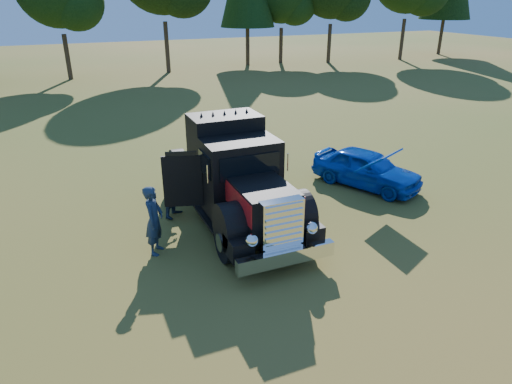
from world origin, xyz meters
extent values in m
plane|color=#375318|center=(0.00, 0.00, 0.00)|extent=(120.00, 120.00, 0.00)
cylinder|color=#2D2116|center=(-4.00, 29.50, 1.71)|extent=(0.36, 0.36, 3.42)
sphere|color=black|center=(-2.86, 28.74, 5.70)|extent=(4.18, 4.18, 4.18)
cylinder|color=#2D2116|center=(4.00, 30.00, 2.07)|extent=(0.36, 0.36, 4.14)
cylinder|color=#2D2116|center=(12.00, 31.50, 2.25)|extent=(0.36, 0.36, 4.50)
cylinder|color=#2D2116|center=(20.00, 30.00, 1.80)|extent=(0.36, 0.36, 3.60)
cylinder|color=#2D2116|center=(28.00, 29.00, 1.98)|extent=(0.36, 0.36, 3.96)
cylinder|color=#2D2116|center=(35.00, 31.00, 2.43)|extent=(0.36, 0.36, 4.86)
cylinder|color=#2D2116|center=(15.58, 31.70, 1.63)|extent=(0.36, 0.36, 3.25)
sphere|color=black|center=(16.67, 30.97, 5.42)|extent=(3.97, 3.97, 3.97)
cylinder|color=black|center=(-1.55, -0.73, 0.55)|extent=(0.32, 1.10, 1.10)
cylinder|color=black|center=(0.55, -0.73, 0.55)|extent=(0.32, 1.10, 1.10)
cylinder|color=black|center=(-1.55, 4.07, 0.55)|extent=(0.32, 1.10, 1.10)
cylinder|color=black|center=(0.55, 4.07, 0.55)|extent=(0.32, 1.10, 1.10)
cylinder|color=black|center=(-1.22, 4.07, 0.55)|extent=(0.32, 1.10, 1.10)
cylinder|color=black|center=(0.22, 4.07, 0.55)|extent=(0.32, 1.10, 1.10)
cube|color=black|center=(-0.50, 1.87, 0.62)|extent=(1.60, 6.40, 0.28)
cube|color=white|center=(-0.50, -1.98, 0.55)|extent=(2.50, 0.22, 0.36)
cube|color=white|center=(-0.50, -1.68, 1.25)|extent=(1.05, 0.30, 1.30)
cube|color=black|center=(-0.50, -0.63, 1.30)|extent=(1.35, 1.80, 1.10)
cube|color=#9F1113|center=(-1.19, -0.63, 1.50)|extent=(0.02, 1.80, 0.60)
cube|color=#9F1113|center=(0.19, -0.63, 1.50)|extent=(0.02, 1.80, 0.60)
cylinder|color=black|center=(-1.45, -0.73, 0.95)|extent=(0.55, 1.24, 1.24)
cylinder|color=black|center=(0.45, -0.73, 0.95)|extent=(0.55, 1.24, 1.24)
sphere|color=white|center=(-1.28, -1.75, 1.05)|extent=(0.32, 0.32, 0.32)
sphere|color=white|center=(0.28, -1.75, 1.05)|extent=(0.32, 0.32, 0.32)
cube|color=black|center=(-0.50, 0.92, 1.55)|extent=(2.05, 1.30, 2.10)
cube|color=black|center=(-0.50, 0.25, 2.05)|extent=(1.70, 0.05, 0.65)
cube|color=black|center=(-0.50, 2.22, 1.75)|extent=(2.05, 1.30, 2.50)
cube|color=black|center=(-0.50, 3.87, 0.95)|extent=(2.00, 2.00, 0.35)
cube|color=black|center=(-2.06, 1.42, 1.45)|extent=(1.07, 0.37, 1.50)
cube|color=maroon|center=(-2.07, 1.46, 1.30)|extent=(0.82, 0.26, 0.75)
imported|color=#081FB3|center=(4.61, 2.04, 0.65)|extent=(3.06, 4.13, 1.31)
cube|color=#081FB3|center=(3.88, 0.51, 1.55)|extent=(1.58, 1.40, 0.67)
imported|color=navy|center=(-3.11, 0.38, 0.93)|extent=(0.72, 0.81, 1.87)
imported|color=#20344A|center=(-2.10, 2.31, 0.86)|extent=(1.06, 1.06, 1.73)
camera|label=1|loc=(-4.74, -10.21, 6.24)|focal=32.00mm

